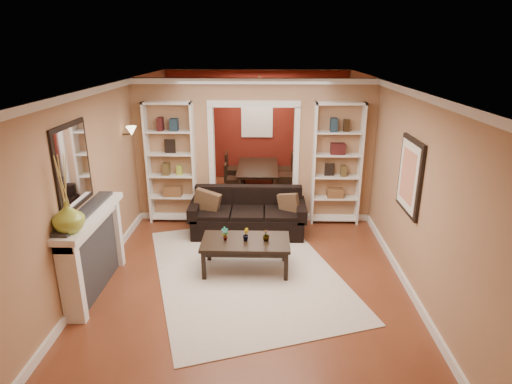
{
  "coord_description": "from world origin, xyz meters",
  "views": [
    {
      "loc": [
        0.23,
        -6.69,
        3.27
      ],
      "look_at": [
        0.09,
        -0.8,
        1.23
      ],
      "focal_mm": 30.0,
      "sensor_mm": 36.0,
      "label": 1
    }
  ],
  "objects_px": {
    "bookshelf_left": "(171,164)",
    "dining_table": "(259,179)",
    "sofa": "(248,213)",
    "bookshelf_right": "(337,165)",
    "coffee_table": "(246,255)",
    "fireplace": "(95,253)"
  },
  "relations": [
    {
      "from": "bookshelf_left",
      "to": "dining_table",
      "type": "height_order",
      "value": "bookshelf_left"
    },
    {
      "from": "sofa",
      "to": "bookshelf_right",
      "type": "distance_m",
      "value": 1.89
    },
    {
      "from": "coffee_table",
      "to": "bookshelf_left",
      "type": "bearing_deg",
      "value": 127.82
    },
    {
      "from": "sofa",
      "to": "dining_table",
      "type": "xyz_separation_m",
      "value": [
        0.16,
        2.41,
        -0.11
      ]
    },
    {
      "from": "coffee_table",
      "to": "fireplace",
      "type": "relative_size",
      "value": 0.77
    },
    {
      "from": "coffee_table",
      "to": "fireplace",
      "type": "distance_m",
      "value": 2.14
    },
    {
      "from": "bookshelf_left",
      "to": "coffee_table",
      "type": "bearing_deg",
      "value": -52.37
    },
    {
      "from": "bookshelf_left",
      "to": "bookshelf_right",
      "type": "height_order",
      "value": "same"
    },
    {
      "from": "fireplace",
      "to": "dining_table",
      "type": "distance_m",
      "value": 4.88
    },
    {
      "from": "bookshelf_right",
      "to": "dining_table",
      "type": "relative_size",
      "value": 1.37
    },
    {
      "from": "sofa",
      "to": "bookshelf_left",
      "type": "relative_size",
      "value": 0.9
    },
    {
      "from": "coffee_table",
      "to": "bookshelf_right",
      "type": "bearing_deg",
      "value": 50.26
    },
    {
      "from": "fireplace",
      "to": "dining_table",
      "type": "bearing_deg",
      "value": 63.62
    },
    {
      "from": "sofa",
      "to": "fireplace",
      "type": "relative_size",
      "value": 1.21
    },
    {
      "from": "fireplace",
      "to": "bookshelf_right",
      "type": "bearing_deg",
      "value": 34.8
    },
    {
      "from": "sofa",
      "to": "bookshelf_left",
      "type": "distance_m",
      "value": 1.74
    },
    {
      "from": "bookshelf_left",
      "to": "bookshelf_right",
      "type": "xyz_separation_m",
      "value": [
        3.1,
        0.0,
        0.0
      ]
    },
    {
      "from": "sofa",
      "to": "dining_table",
      "type": "bearing_deg",
      "value": 86.18
    },
    {
      "from": "bookshelf_right",
      "to": "dining_table",
      "type": "xyz_separation_m",
      "value": [
        -1.48,
        1.83,
        -0.86
      ]
    },
    {
      "from": "bookshelf_left",
      "to": "sofa",
      "type": "bearing_deg",
      "value": -21.63
    },
    {
      "from": "coffee_table",
      "to": "sofa",
      "type": "bearing_deg",
      "value": 91.2
    },
    {
      "from": "sofa",
      "to": "dining_table",
      "type": "relative_size",
      "value": 1.23
    }
  ]
}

